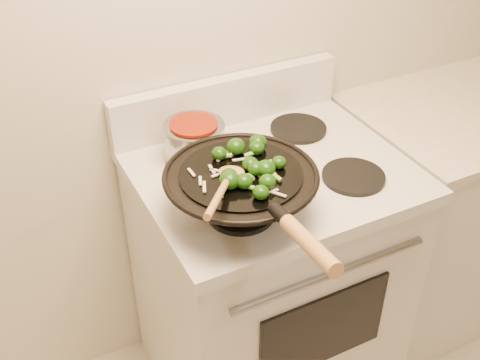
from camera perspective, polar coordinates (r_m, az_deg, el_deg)
name	(u,v)px	position (r m, az deg, el deg)	size (l,w,h in m)	color
stove	(268,278)	(2.05, 2.65, -9.25)	(0.78, 0.67, 1.08)	silver
counter_unit	(445,209)	(2.48, 18.88, -2.64)	(0.79, 0.62, 0.91)	silver
wok	(242,191)	(1.53, 0.15, -1.05)	(0.40, 0.66, 0.21)	black
stirfry	(249,166)	(1.50, 0.82, 1.36)	(0.24, 0.25, 0.05)	#123708
wooden_spoon	(225,184)	(1.41, -1.41, -0.34)	(0.21, 0.27, 0.09)	#A1723F
saucepan	(194,140)	(1.77, -4.34, 3.84)	(0.18, 0.29, 0.11)	gray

